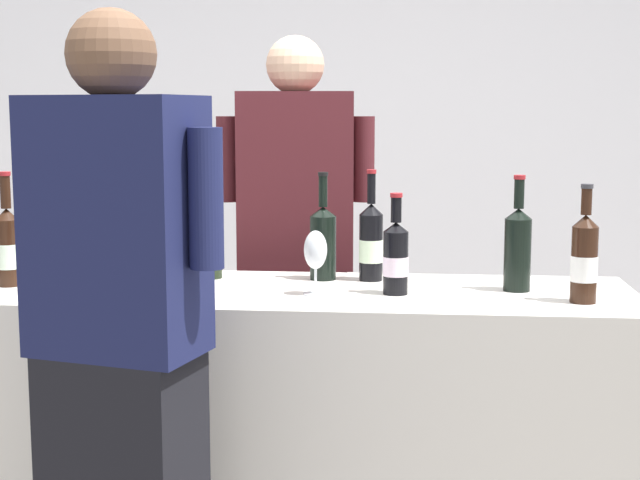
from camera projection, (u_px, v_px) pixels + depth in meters
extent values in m
cube|color=white|center=(346.00, 117.00, 5.30)|extent=(8.00, 0.10, 2.80)
cube|color=beige|center=(287.00, 434.00, 2.87)|extent=(2.07, 0.62, 0.90)
cylinder|color=black|center=(396.00, 263.00, 2.72)|extent=(0.07, 0.07, 0.18)
cone|color=black|center=(396.00, 227.00, 2.71)|extent=(0.07, 0.07, 0.03)
cylinder|color=black|center=(396.00, 210.00, 2.70)|extent=(0.03, 0.03, 0.07)
cylinder|color=maroon|center=(396.00, 195.00, 2.70)|extent=(0.04, 0.04, 0.01)
cylinder|color=silver|center=(396.00, 266.00, 2.72)|extent=(0.07, 0.07, 0.06)
cylinder|color=black|center=(68.00, 249.00, 3.01)|extent=(0.08, 0.08, 0.18)
cone|color=black|center=(67.00, 215.00, 2.99)|extent=(0.08, 0.08, 0.04)
cylinder|color=black|center=(66.00, 197.00, 2.99)|extent=(0.03, 0.03, 0.08)
cylinder|color=maroon|center=(66.00, 182.00, 2.98)|extent=(0.03, 0.03, 0.01)
cylinder|color=black|center=(71.00, 260.00, 2.69)|extent=(0.07, 0.07, 0.21)
cone|color=black|center=(69.00, 219.00, 2.68)|extent=(0.07, 0.07, 0.03)
cylinder|color=black|center=(68.00, 200.00, 2.67)|extent=(0.03, 0.03, 0.08)
cylinder|color=black|center=(68.00, 183.00, 2.66)|extent=(0.04, 0.04, 0.01)
cylinder|color=silver|center=(71.00, 263.00, 2.70)|extent=(0.07, 0.07, 0.06)
cylinder|color=black|center=(147.00, 255.00, 2.78)|extent=(0.08, 0.08, 0.21)
cone|color=black|center=(146.00, 215.00, 2.77)|extent=(0.08, 0.08, 0.03)
cylinder|color=black|center=(145.00, 195.00, 2.76)|extent=(0.03, 0.03, 0.09)
cylinder|color=#B79333|center=(145.00, 178.00, 2.75)|extent=(0.03, 0.03, 0.01)
cylinder|color=black|center=(210.00, 244.00, 2.98)|extent=(0.08, 0.08, 0.22)
cone|color=black|center=(209.00, 204.00, 2.97)|extent=(0.08, 0.08, 0.04)
cylinder|color=black|center=(209.00, 185.00, 2.96)|extent=(0.03, 0.03, 0.08)
cylinder|color=maroon|center=(209.00, 170.00, 2.95)|extent=(0.04, 0.04, 0.01)
cylinder|color=silver|center=(210.00, 248.00, 2.99)|extent=(0.08, 0.08, 0.08)
cylinder|color=black|center=(584.00, 265.00, 2.60)|extent=(0.07, 0.07, 0.21)
cone|color=black|center=(586.00, 221.00, 2.58)|extent=(0.07, 0.07, 0.03)
cylinder|color=black|center=(587.00, 202.00, 2.58)|extent=(0.03, 0.03, 0.07)
cylinder|color=#333338|center=(587.00, 186.00, 2.57)|extent=(0.03, 0.03, 0.01)
cylinder|color=white|center=(584.00, 269.00, 2.60)|extent=(0.07, 0.07, 0.07)
cylinder|color=black|center=(517.00, 255.00, 2.77)|extent=(0.08, 0.08, 0.21)
cone|color=black|center=(519.00, 214.00, 2.76)|extent=(0.08, 0.08, 0.03)
cylinder|color=black|center=(519.00, 194.00, 2.75)|extent=(0.03, 0.03, 0.09)
cylinder|color=maroon|center=(520.00, 177.00, 2.74)|extent=(0.03, 0.03, 0.01)
cylinder|color=black|center=(371.00, 248.00, 2.94)|extent=(0.07, 0.07, 0.21)
cone|color=black|center=(371.00, 209.00, 2.93)|extent=(0.07, 0.07, 0.03)
cylinder|color=black|center=(371.00, 189.00, 2.92)|extent=(0.03, 0.03, 0.09)
cylinder|color=maroon|center=(372.00, 172.00, 2.91)|extent=(0.03, 0.03, 0.01)
cylinder|color=silver|center=(371.00, 251.00, 2.94)|extent=(0.08, 0.08, 0.07)
cylinder|color=black|center=(8.00, 253.00, 2.85)|extent=(0.07, 0.07, 0.20)
cone|color=black|center=(6.00, 214.00, 2.84)|extent=(0.07, 0.07, 0.03)
cylinder|color=black|center=(5.00, 192.00, 2.83)|extent=(0.03, 0.03, 0.10)
cylinder|color=maroon|center=(4.00, 174.00, 2.82)|extent=(0.04, 0.04, 0.01)
cylinder|color=silver|center=(8.00, 256.00, 2.85)|extent=(0.07, 0.07, 0.08)
cylinder|color=black|center=(323.00, 248.00, 2.96)|extent=(0.08, 0.08, 0.20)
cone|color=black|center=(323.00, 211.00, 2.94)|extent=(0.08, 0.08, 0.03)
cylinder|color=black|center=(323.00, 191.00, 2.94)|extent=(0.03, 0.03, 0.10)
cylinder|color=black|center=(323.00, 174.00, 2.93)|extent=(0.03, 0.03, 0.01)
cylinder|color=silver|center=(316.00, 294.00, 2.73)|extent=(0.07, 0.07, 0.00)
cylinder|color=silver|center=(316.00, 280.00, 2.72)|extent=(0.01, 0.01, 0.08)
ellipsoid|color=silver|center=(316.00, 250.00, 2.71)|extent=(0.07, 0.07, 0.11)
ellipsoid|color=maroon|center=(316.00, 257.00, 2.71)|extent=(0.05, 0.05, 0.04)
cylinder|color=silver|center=(131.00, 249.00, 2.99)|extent=(0.20, 0.20, 0.19)
torus|color=silver|center=(130.00, 219.00, 2.98)|extent=(0.20, 0.20, 0.01)
cube|color=black|center=(296.00, 379.00, 3.53)|extent=(0.40, 0.27, 0.86)
cube|color=#47191E|center=(296.00, 180.00, 3.43)|extent=(0.44, 0.28, 0.64)
sphere|color=#D8AD8C|center=(295.00, 65.00, 3.37)|extent=(0.21, 0.21, 0.21)
cylinder|color=#47191E|center=(364.00, 159.00, 3.41)|extent=(0.08, 0.08, 0.31)
cylinder|color=#47191E|center=(227.00, 159.00, 3.42)|extent=(0.08, 0.08, 0.31)
cube|color=#191E47|center=(116.00, 226.00, 2.22)|extent=(0.44, 0.33, 0.61)
sphere|color=brown|center=(111.00, 54.00, 2.17)|extent=(0.21, 0.21, 0.21)
cylinder|color=#191E47|center=(31.00, 192.00, 2.29)|extent=(0.08, 0.08, 0.32)
cylinder|color=#191E47|center=(206.00, 199.00, 2.13)|extent=(0.08, 0.08, 0.32)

